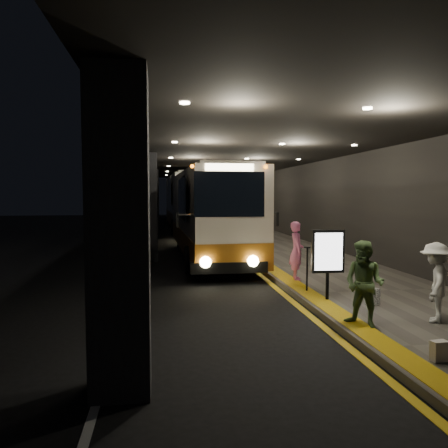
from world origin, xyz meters
TOP-DOWN VIEW (x-y plane):
  - ground at (0.00, 0.00)m, footprint 90.00×90.00m
  - lane_line_white at (-1.80, 5.00)m, footprint 0.12×50.00m
  - kerb_stripe_yellow at (2.35, 5.00)m, footprint 0.18×50.00m
  - sidewalk at (4.75, 5.00)m, footprint 4.50×50.00m
  - tactile_strip at (2.85, 5.00)m, footprint 0.50×50.00m
  - terminal_wall at (7.00, 5.00)m, footprint 0.10×50.00m
  - support_columns at (-1.50, 4.00)m, footprint 0.80×24.80m
  - canopy at (2.50, 5.00)m, footprint 9.00×50.00m
  - coach_main at (1.06, 4.54)m, footprint 2.77×11.77m
  - coach_second at (1.06, 19.14)m, footprint 3.11×13.11m
  - coach_third at (1.08, 29.93)m, footprint 2.63×11.77m
  - passenger_boarding at (3.10, -1.37)m, footprint 0.50×0.69m
  - passenger_waiting_green at (2.97, -6.09)m, footprint 0.91×0.95m
  - passenger_waiting_white at (4.53, -6.01)m, footprint 1.01×1.13m
  - bag_polka at (3.92, -4.58)m, footprint 0.32×0.14m
  - bag_plain at (3.31, -7.96)m, footprint 0.27×0.18m
  - info_sign at (3.07, -3.95)m, footprint 0.81×0.13m
  - stanchion_post at (2.89, -2.95)m, footprint 0.05×0.05m

SIDE VIEW (x-z plane):
  - ground at x=0.00m, z-range 0.00..0.00m
  - lane_line_white at x=-1.80m, z-range 0.00..0.01m
  - kerb_stripe_yellow at x=2.35m, z-range 0.00..0.01m
  - sidewalk at x=4.75m, z-range 0.00..0.15m
  - tactile_strip at x=2.85m, z-range 0.15..0.16m
  - bag_plain at x=3.31m, z-range 0.15..0.47m
  - bag_polka at x=3.92m, z-range 0.15..0.53m
  - stanchion_post at x=2.89m, z-range 0.15..1.33m
  - passenger_waiting_white at x=4.53m, z-range 0.15..1.77m
  - passenger_waiting_green at x=2.97m, z-range 0.15..1.83m
  - passenger_boarding at x=3.10m, z-range 0.15..1.91m
  - info_sign at x=3.07m, z-range 0.45..2.17m
  - coach_main at x=1.06m, z-range -0.07..3.57m
  - coach_third at x=1.08m, z-range -0.07..3.62m
  - coach_second at x=1.06m, z-range -0.08..4.02m
  - support_columns at x=-1.50m, z-range 0.00..4.40m
  - terminal_wall at x=7.00m, z-range 0.00..6.00m
  - canopy at x=2.50m, z-range 4.40..4.80m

